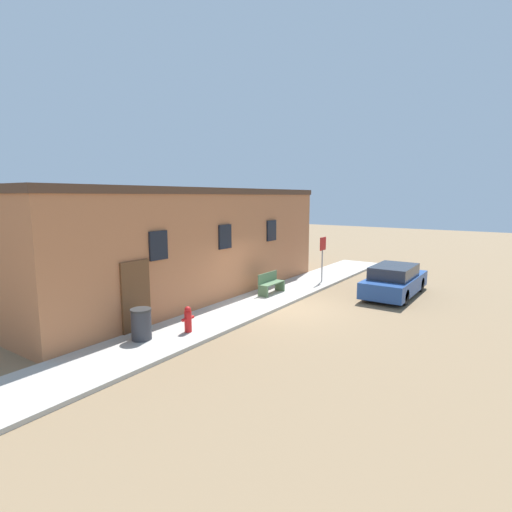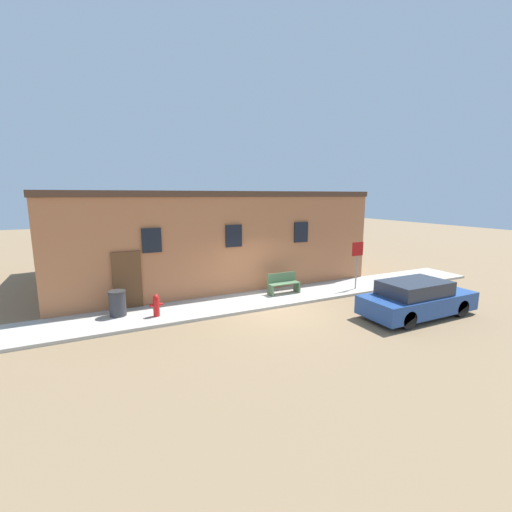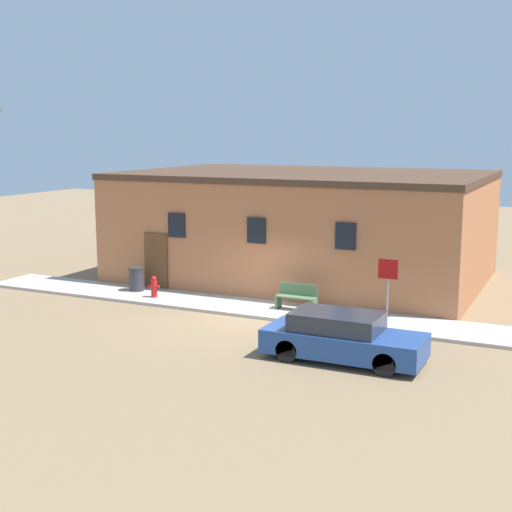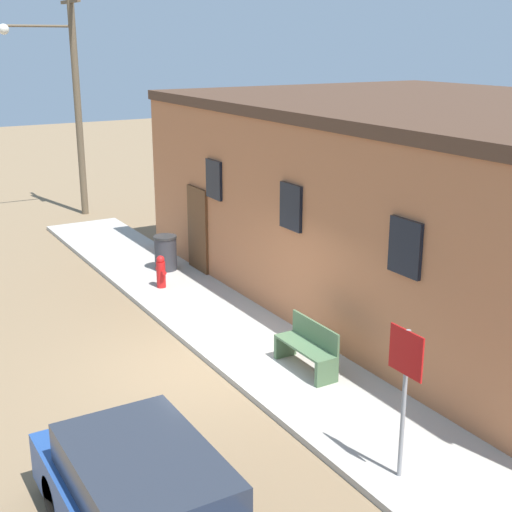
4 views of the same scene
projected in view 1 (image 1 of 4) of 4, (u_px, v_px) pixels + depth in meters
ground_plane at (284, 308)px, 14.62m from camera, size 80.00×80.00×0.00m
sidewalk at (259, 302)px, 15.22m from camera, size 22.31×2.21×0.11m
brick_building at (142, 239)px, 17.57m from camera, size 14.04×9.47×4.36m
fire_hydrant at (188, 319)px, 11.65m from camera, size 0.44×0.21×0.77m
stop_sign at (323, 251)px, 18.32m from camera, size 0.60×0.06×2.08m
bench at (271, 284)px, 16.25m from camera, size 1.36×0.44×0.86m
trash_bin at (141, 324)px, 11.03m from camera, size 0.58×0.58×0.87m
parked_car at (394, 281)px, 16.34m from camera, size 4.20×1.67×1.28m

